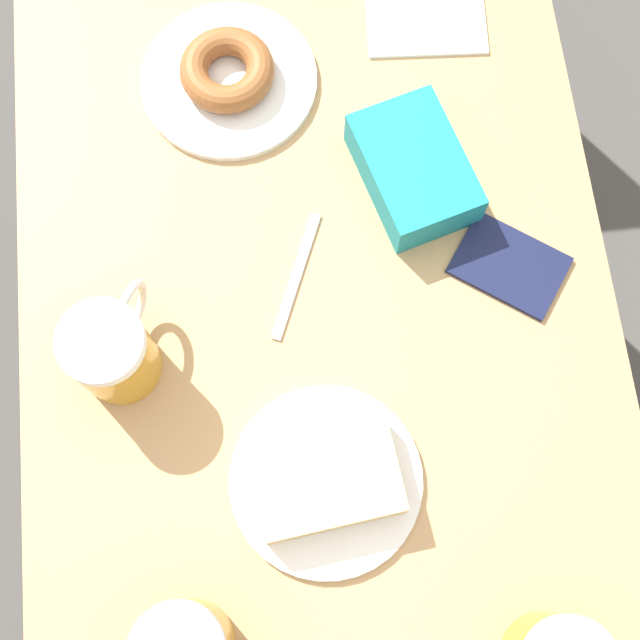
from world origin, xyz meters
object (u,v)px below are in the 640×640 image
object	(u,v)px
napkin_folded	(426,16)
blue_pouch	(414,169)
passport_near_edge	(509,265)
plate_with_cake	(326,479)
plate_with_donut	(228,75)
beer_mug_center	(112,351)
fork	(296,276)

from	to	relation	value
napkin_folded	blue_pouch	bearing A→B (deg)	-102.54
passport_near_edge	blue_pouch	size ratio (longest dim) A/B	0.82
plate_with_cake	plate_with_donut	xyz separation A→B (m)	(-0.07, 0.51, -0.01)
passport_near_edge	blue_pouch	distance (m)	0.16
blue_pouch	passport_near_edge	bearing A→B (deg)	-51.17
napkin_folded	passport_near_edge	size ratio (longest dim) A/B	1.04
beer_mug_center	napkin_folded	world-z (taller)	beer_mug_center
beer_mug_center	napkin_folded	size ratio (longest dim) A/B	0.80
napkin_folded	fork	world-z (taller)	same
fork	blue_pouch	xyz separation A→B (m)	(0.15, 0.11, 0.03)
plate_with_cake	passport_near_edge	world-z (taller)	plate_with_cake
beer_mug_center	passport_near_edge	world-z (taller)	beer_mug_center
passport_near_edge	plate_with_donut	bearing A→B (deg)	137.54
plate_with_donut	fork	distance (m)	0.27
napkin_folded	fork	bearing A→B (deg)	-121.15
passport_near_edge	blue_pouch	world-z (taller)	blue_pouch
plate_with_donut	beer_mug_center	bearing A→B (deg)	-113.08
napkin_folded	plate_with_donut	bearing A→B (deg)	-165.49
plate_with_cake	beer_mug_center	bearing A→B (deg)	143.79
beer_mug_center	fork	distance (m)	0.23
napkin_folded	fork	distance (m)	0.39
napkin_folded	blue_pouch	world-z (taller)	blue_pouch
passport_near_edge	fork	bearing A→B (deg)	176.54
plate_with_cake	fork	world-z (taller)	plate_with_cake
beer_mug_center	passport_near_edge	xyz separation A→B (m)	(0.46, 0.07, -0.06)
beer_mug_center	blue_pouch	bearing A→B (deg)	28.15
plate_with_cake	blue_pouch	xyz separation A→B (m)	(0.14, 0.35, 0.01)
fork	beer_mug_center	bearing A→B (deg)	-157.93
plate_with_cake	beer_mug_center	world-z (taller)	beer_mug_center
plate_with_cake	fork	bearing A→B (deg)	91.88
beer_mug_center	plate_with_donut	bearing A→B (deg)	66.92
plate_with_donut	blue_pouch	size ratio (longest dim) A/B	1.18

